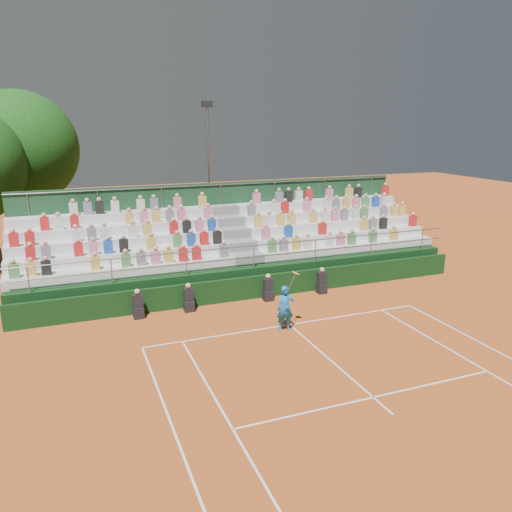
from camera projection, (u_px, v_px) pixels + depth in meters
name	position (u px, v px, depth m)	size (l,w,h in m)	color
ground	(290.00, 325.00, 18.76)	(90.00, 90.00, 0.00)	#B1501D
courtside_wall	(259.00, 287.00, 21.51)	(20.00, 0.15, 1.00)	black
line_officials	(233.00, 294.00, 20.65)	(8.43, 0.40, 1.19)	black
grandstand	(234.00, 255.00, 24.27)	(20.00, 5.20, 4.40)	black
tennis_player	(285.00, 308.00, 18.04)	(0.87, 0.52, 2.22)	#1765B1
tree_east	(20.00, 149.00, 27.20)	(6.24, 6.24, 9.09)	#372614
floodlight_mast	(209.00, 165.00, 29.10)	(0.60, 0.25, 8.52)	gray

